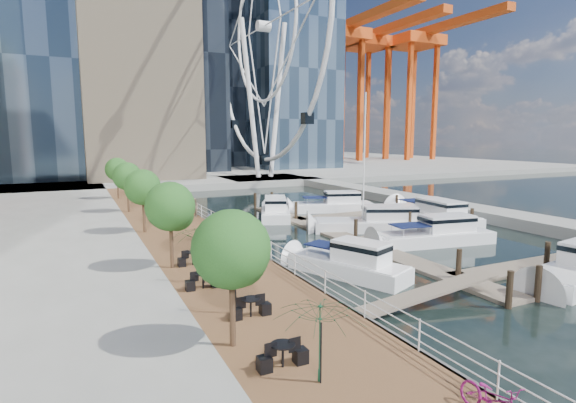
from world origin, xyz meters
The scene contains 19 objects.
ground centered at (0.00, 0.00, 0.00)m, with size 520.00×520.00×0.00m, color black.
boardwalk centered at (-9.00, 15.00, 0.50)m, with size 6.00×60.00×1.00m, color brown.
seawall centered at (-6.00, 15.00, 0.50)m, with size 0.25×60.00×1.00m, color #595954.
land_far centered at (0.00, 102.00, 0.50)m, with size 200.00×114.00×1.00m, color gray.
breakwater centered at (20.00, 20.00, 0.50)m, with size 4.00×60.00×1.00m, color gray.
pier centered at (14.00, 52.00, 0.50)m, with size 14.00×12.00×1.00m, color gray.
railing centered at (-6.10, 15.00, 1.52)m, with size 0.10×60.00×1.05m, color white, non-canonical shape.
floating_docks centered at (7.97, 9.98, 0.49)m, with size 16.00×34.00×2.60m.
ferris_wheel centered at (14.00, 52.00, 25.92)m, with size 5.80×45.60×47.80m.
port_cranes centered at (67.67, 95.67, 20.00)m, with size 40.00×52.00×38.00m.
street_trees centered at (-11.40, 14.00, 4.29)m, with size 2.60×42.60×4.60m.
cafe_tables centered at (-10.40, -2.00, 1.37)m, with size 2.50×13.70×0.74m.
yacht_foreground centered at (7.98, 5.13, 0.00)m, with size 2.65×9.89×2.15m, color white, non-canonical shape.
bicycle centered at (-6.88, -12.50, 1.51)m, with size 0.67×1.92×1.01m, color #7D1255.
pedestrian_near centered at (-7.78, 9.35, 1.89)m, with size 0.65×0.43×1.78m, color #53536F.
pedestrian_mid centered at (-6.50, 18.79, 1.81)m, with size 0.79×0.62×1.63m, color #856F5C.
pedestrian_far centered at (-8.04, 33.75, 1.91)m, with size 1.07×0.44×1.82m, color #2F353B.
moored_yachts centered at (7.31, 10.90, 0.00)m, with size 21.34×32.64×11.50m.
cafe_seating centered at (-10.33, -3.34, 2.31)m, with size 3.82×13.35×2.73m.
Camera 1 is at (-15.86, -19.53, 7.89)m, focal length 28.00 mm.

